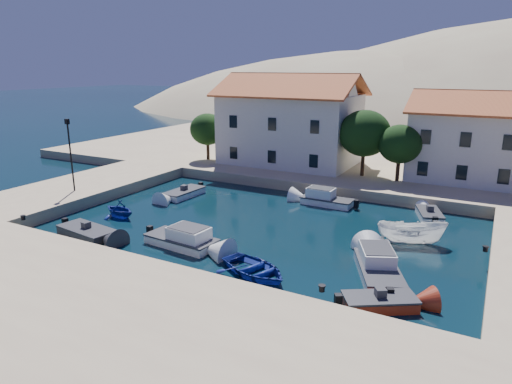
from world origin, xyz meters
TOP-DOWN VIEW (x-y plane):
  - ground at (0.00, 0.00)m, footprint 400.00×400.00m
  - quay_south at (0.00, -6.00)m, footprint 52.00×12.00m
  - quay_west at (-19.00, 10.00)m, footprint 8.00×20.00m
  - quay_north at (2.00, 38.00)m, footprint 80.00×36.00m
  - building_left at (-6.00, 28.00)m, footprint 14.70×9.45m
  - building_mid at (12.00, 29.00)m, footprint 10.50×8.40m
  - trees at (4.51, 25.46)m, footprint 37.30×5.30m
  - lamppost at (-17.50, 8.00)m, footprint 0.35×0.25m
  - bollards at (2.80, 3.87)m, footprint 29.36×9.56m
  - motorboat_grey_sw at (-9.95, 2.48)m, footprint 4.66×2.53m
  - cabin_cruiser_south at (-3.07, 4.22)m, footprint 5.10×2.51m
  - rowboat_south at (3.22, 2.77)m, footprint 5.39×4.61m
  - motorboat_red_se at (10.46, 2.36)m, footprint 3.85×3.24m
  - cabin_cruiser_east at (9.52, 5.88)m, footprint 4.05×5.60m
  - boat_east at (10.23, 11.86)m, footprint 4.85×3.15m
  - motorboat_white_ne at (10.53, 17.88)m, footprint 2.64×3.77m
  - rowboat_west at (-11.01, 6.71)m, footprint 3.31×2.97m
  - motorboat_white_west at (-10.11, 13.87)m, footprint 2.07×4.25m
  - cabin_cruiser_north at (2.27, 17.54)m, footprint 4.38×1.91m

SIDE VIEW (x-z plane):
  - ground at x=0.00m, z-range 0.00..0.00m
  - rowboat_south at x=3.22m, z-range -0.47..0.47m
  - boat_east at x=10.23m, z-range -0.88..0.88m
  - rowboat_west at x=-11.01m, z-range -0.79..0.79m
  - motorboat_grey_sw at x=-9.95m, z-range -0.33..0.92m
  - motorboat_white_west at x=-10.11m, z-range -0.33..0.92m
  - motorboat_red_se at x=10.46m, z-range -0.33..0.92m
  - motorboat_white_ne at x=10.53m, z-range -0.33..0.92m
  - cabin_cruiser_south at x=-3.07m, z-range -0.32..1.28m
  - cabin_cruiser_east at x=9.52m, z-range -0.32..1.28m
  - cabin_cruiser_north at x=2.27m, z-range -0.32..1.28m
  - quay_south at x=0.00m, z-range 0.00..1.00m
  - quay_west at x=-19.00m, z-range 0.00..1.00m
  - quay_north at x=2.00m, z-range 0.00..1.00m
  - bollards at x=2.80m, z-range 1.00..1.30m
  - lamppost at x=-17.50m, z-range 1.64..7.87m
  - trees at x=4.51m, z-range 1.61..8.06m
  - building_mid at x=12.00m, z-range 1.07..9.37m
  - building_left at x=-6.00m, z-range 1.09..10.79m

